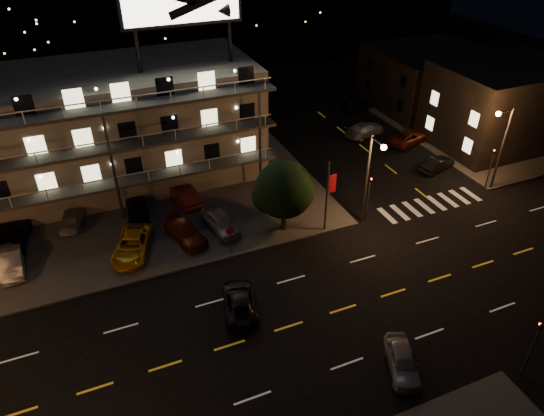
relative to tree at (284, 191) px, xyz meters
name	(u,v)px	position (x,y,z in m)	size (l,w,h in m)	color
ground	(316,318)	(-1.88, -9.75, -3.75)	(140.00, 140.00, 0.00)	black
curb_nw	(71,207)	(-15.88, 10.25, -3.68)	(44.00, 24.00, 0.15)	#3A3A38
curb_ne	(467,127)	(28.12, 10.25, -3.68)	(16.00, 24.00, 0.15)	#3A3A38
motel	(102,127)	(-11.83, 14.13, 1.59)	(28.00, 13.80, 18.10)	gray
side_bldg_front	(502,105)	(28.11, 6.25, 0.50)	(14.06, 10.00, 8.50)	black
side_bldg_back	(429,78)	(28.11, 18.25, -0.25)	(14.06, 12.00, 7.00)	black
streetlight_nc	(370,172)	(6.62, -1.81, 1.21)	(0.44, 1.92, 8.00)	#2D2D30
streetlight_ne	(501,141)	(20.25, -1.45, 1.21)	(1.92, 0.44, 8.00)	#2D2D30
signal_nw	(369,193)	(7.12, -1.25, -1.18)	(0.20, 0.27, 4.60)	#2D2D30
signal_sw	(534,344)	(7.12, -18.25, -1.18)	(0.20, 0.27, 4.60)	#2D2D30
signal_ne	(491,164)	(20.11, -1.25, -1.18)	(0.27, 0.20, 4.60)	#2D2D30
banner_north	(328,195)	(3.20, -1.35, -0.32)	(0.83, 0.16, 6.40)	#2D2D30
stop_sign	(230,235)	(-4.88, -1.18, -2.04)	(0.91, 0.11, 2.61)	#2D2D30
tree	(284,191)	(0.00, 0.00, 0.00)	(4.81, 4.64, 6.06)	black
lot_car_1	(11,262)	(-20.31, 2.93, -2.90)	(1.50, 4.29, 1.41)	gray
lot_car_2	(132,245)	(-11.86, 1.56, -2.87)	(2.42, 5.24, 1.46)	orange
lot_car_3	(185,232)	(-7.71, 1.69, -2.91)	(1.95, 4.79, 1.39)	#611C0D
lot_car_4	(220,222)	(-4.75, 1.83, -2.84)	(1.81, 4.50, 1.53)	gray
lot_car_6	(11,236)	(-20.42, 6.39, -2.88)	(2.41, 5.22, 1.45)	black
lot_car_7	(73,217)	(-15.77, 7.46, -2.96)	(1.79, 4.40, 1.28)	gray
lot_car_8	(137,208)	(-10.66, 6.54, -2.85)	(1.77, 4.39, 1.50)	black
lot_car_9	(184,194)	(-6.48, 7.09, -2.83)	(1.63, 4.69, 1.54)	#611C0D
side_car_0	(437,164)	(18.14, 3.37, -3.07)	(1.44, 4.12, 1.36)	black
side_car_1	(409,137)	(19.21, 9.48, -3.03)	(2.39, 5.18, 1.44)	#611C0D
side_car_2	(365,129)	(15.85, 13.11, -3.01)	(2.09, 5.13, 1.49)	gray
side_car_3	(357,104)	(18.94, 19.96, -3.02)	(1.73, 4.29, 1.46)	black
road_car_east	(402,361)	(0.87, -15.23, -3.08)	(1.58, 3.94, 1.34)	gray
road_car_west	(240,301)	(-6.24, -7.00, -3.10)	(2.16, 4.68, 1.30)	black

